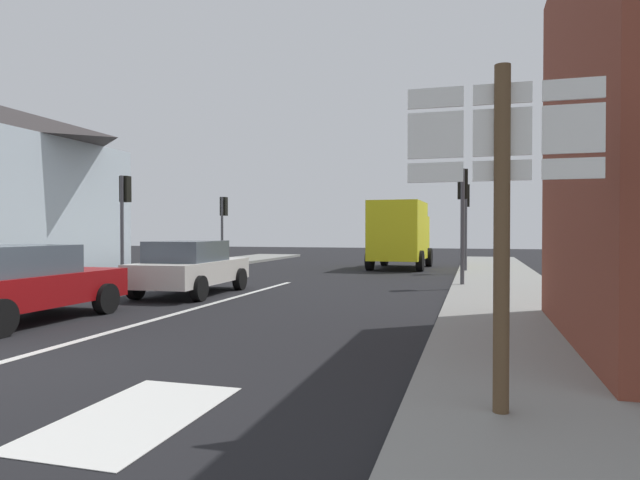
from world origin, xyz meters
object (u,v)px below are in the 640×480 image
object	(u,v)px
sedan_near	(18,283)
traffic_light_near_left	(124,203)
traffic_light_far_left	(223,215)
traffic_light_near_right	(463,200)
route_sign_post	(502,202)
traffic_light_far_right	(466,208)
sedan_far	(190,267)
delivery_truck	(400,233)

from	to	relation	value
sedan_near	traffic_light_near_left	world-z (taller)	traffic_light_near_left
sedan_near	traffic_light_far_left	bearing A→B (deg)	101.98
traffic_light_near_right	route_sign_post	bearing A→B (deg)	-87.23
traffic_light_near_right	traffic_light_far_right	bearing A→B (deg)	90.00
route_sign_post	traffic_light_far_right	bearing A→B (deg)	91.85
sedan_far	traffic_light_near_right	xyz separation A→B (m)	(7.12, 3.67, 1.91)
route_sign_post	traffic_light_near_right	bearing A→B (deg)	92.77
traffic_light_far_left	traffic_light_near_right	size ratio (longest dim) A/B	0.94
traffic_light_far_right	traffic_light_near_left	xyz separation A→B (m)	(-11.33, -6.63, 0.01)
sedan_near	sedan_far	xyz separation A→B (m)	(0.85, 5.02, 0.00)
sedan_near	route_sign_post	distance (m)	9.27
traffic_light_far_left	traffic_light_near_left	distance (m)	7.78
traffic_light_near_left	traffic_light_near_right	bearing A→B (deg)	3.28
route_sign_post	traffic_light_far_right	size ratio (longest dim) A/B	0.88
sedan_far	traffic_light_far_right	xyz separation A→B (m)	(7.12, 9.65, 1.92)
sedan_far	traffic_light_near_left	xyz separation A→B (m)	(-4.21, 3.02, 1.94)
sedan_far	traffic_light_far_right	bearing A→B (deg)	53.57
route_sign_post	delivery_truck	bearing A→B (deg)	99.90
sedan_far	traffic_light_far_left	size ratio (longest dim) A/B	1.27
traffic_light_far_right	route_sign_post	bearing A→B (deg)	-88.15
traffic_light_far_left	traffic_light_near_left	bearing A→B (deg)	-90.00
route_sign_post	traffic_light_near_left	distance (m)	16.49
traffic_light_far_right	sedan_far	bearing A→B (deg)	-126.43
sedan_far	route_sign_post	distance (m)	11.43
sedan_near	traffic_light_near_left	size ratio (longest dim) A/B	1.15
traffic_light_far_left	traffic_light_near_left	xyz separation A→B (m)	(0.00, -7.78, 0.20)
sedan_near	route_sign_post	size ratio (longest dim) A/B	1.31
delivery_truck	sedan_far	bearing A→B (deg)	-109.43
route_sign_post	sedan_near	bearing A→B (deg)	158.69
sedan_near	sedan_far	bearing A→B (deg)	80.35
sedan_near	traffic_light_far_right	bearing A→B (deg)	61.46
sedan_near	traffic_light_far_right	world-z (taller)	traffic_light_far_right
sedan_far	delivery_truck	world-z (taller)	delivery_truck
route_sign_post	sedan_far	bearing A→B (deg)	132.67
sedan_far	traffic_light_far_left	world-z (taller)	traffic_light_far_left
sedan_near	sedan_far	world-z (taller)	same
sedan_near	delivery_truck	distance (m)	17.62
traffic_light_near_right	sedan_far	bearing A→B (deg)	-152.76
traffic_light_far_right	traffic_light_near_left	distance (m)	13.13
delivery_truck	traffic_light_far_right	xyz separation A→B (m)	(2.95, -2.19, 1.03)
traffic_light_near_left	traffic_light_far_left	bearing A→B (deg)	90.00
traffic_light_far_left	sedan_near	bearing A→B (deg)	-78.02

